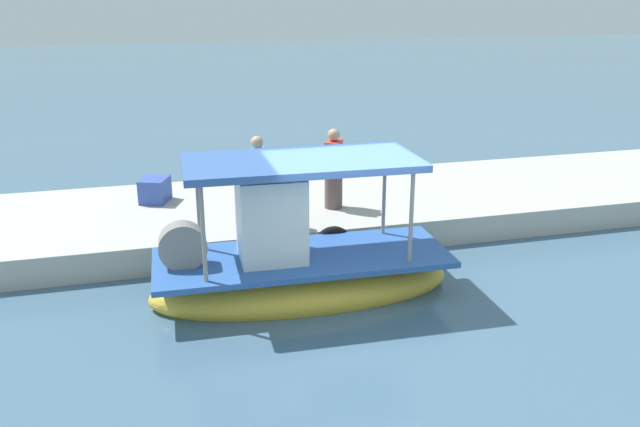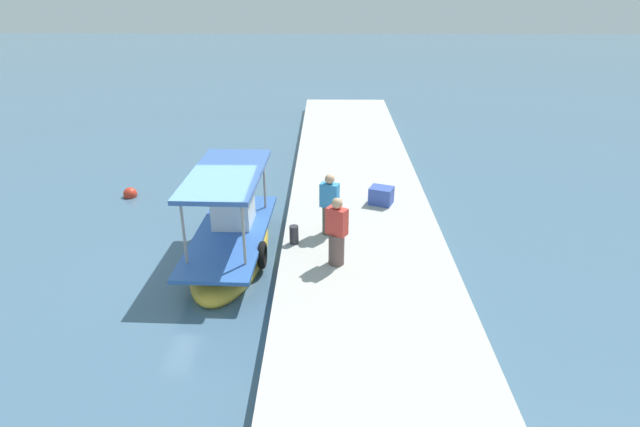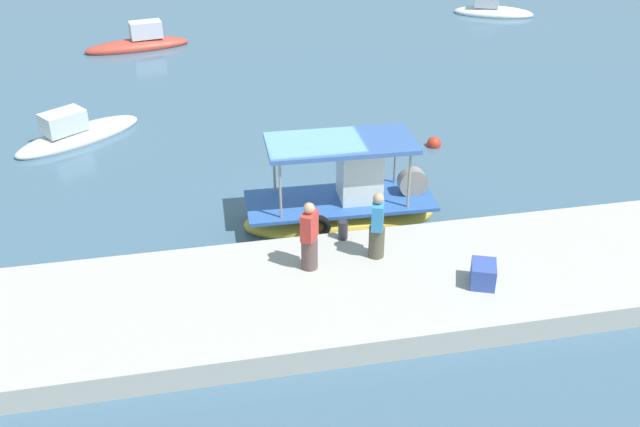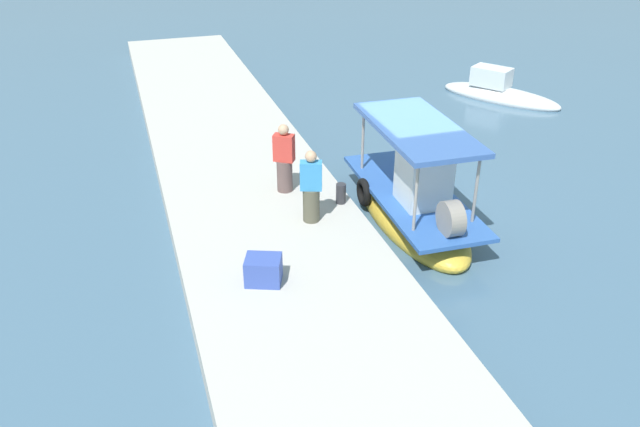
{
  "view_description": "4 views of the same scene",
  "coord_description": "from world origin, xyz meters",
  "px_view_note": "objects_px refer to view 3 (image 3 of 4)",
  "views": [
    {
      "loc": [
        3.12,
        9.77,
        5.12
      ],
      "look_at": [
        -0.1,
        -2.3,
        0.85
      ],
      "focal_mm": 36.81,
      "sensor_mm": 36.0,
      "label": 1
    },
    {
      "loc": [
        -12.15,
        -3.13,
        7.14
      ],
      "look_at": [
        1.15,
        -2.94,
        1.1
      ],
      "focal_mm": 29.75,
      "sensor_mm": 36.0,
      "label": 2
    },
    {
      "loc": [
        -3.31,
        -17.59,
        10.45
      ],
      "look_at": [
        -0.09,
        -1.64,
        1.02
      ],
      "focal_mm": 41.23,
      "sensor_mm": 36.0,
      "label": 3
    },
    {
      "loc": [
        13.23,
        -6.92,
        7.73
      ],
      "look_at": [
        1.37,
        -3.11,
        0.94
      ],
      "focal_mm": 35.71,
      "sensor_mm": 36.0,
      "label": 4
    }
  ],
  "objects_px": {
    "mooring_bollard": "(343,230)",
    "moored_boat_mid": "(77,134)",
    "cargo_crate": "(483,274)",
    "moored_boat_far": "(492,11)",
    "fisherman_near_bollard": "(309,239)",
    "marker_buoy": "(434,144)",
    "moored_boat_near": "(139,44)",
    "main_fishing_boat": "(343,206)",
    "fisherman_by_crate": "(377,228)"
  },
  "relations": [
    {
      "from": "fisherman_by_crate",
      "to": "mooring_bollard",
      "type": "height_order",
      "value": "fisherman_by_crate"
    },
    {
      "from": "cargo_crate",
      "to": "fisherman_by_crate",
      "type": "bearing_deg",
      "value": 142.19
    },
    {
      "from": "marker_buoy",
      "to": "moored_boat_far",
      "type": "relative_size",
      "value": 0.11
    },
    {
      "from": "fisherman_near_bollard",
      "to": "marker_buoy",
      "type": "bearing_deg",
      "value": 51.82
    },
    {
      "from": "marker_buoy",
      "to": "moored_boat_near",
      "type": "distance_m",
      "value": 16.3
    },
    {
      "from": "fisherman_near_bollard",
      "to": "moored_boat_far",
      "type": "xyz_separation_m",
      "value": [
        14.17,
        22.45,
        -1.2
      ]
    },
    {
      "from": "fisherman_by_crate",
      "to": "main_fishing_boat",
      "type": "bearing_deg",
      "value": 94.24
    },
    {
      "from": "moored_boat_near",
      "to": "main_fishing_boat",
      "type": "bearing_deg",
      "value": -71.6
    },
    {
      "from": "fisherman_by_crate",
      "to": "mooring_bollard",
      "type": "relative_size",
      "value": 3.47
    },
    {
      "from": "cargo_crate",
      "to": "moored_boat_far",
      "type": "height_order",
      "value": "cargo_crate"
    },
    {
      "from": "main_fishing_boat",
      "to": "mooring_bollard",
      "type": "bearing_deg",
      "value": -103.38
    },
    {
      "from": "main_fishing_boat",
      "to": "cargo_crate",
      "type": "height_order",
      "value": "main_fishing_boat"
    },
    {
      "from": "moored_boat_far",
      "to": "moored_boat_near",
      "type": "bearing_deg",
      "value": -172.75
    },
    {
      "from": "mooring_bollard",
      "to": "main_fishing_boat",
      "type": "bearing_deg",
      "value": 76.62
    },
    {
      "from": "fisherman_by_crate",
      "to": "moored_boat_near",
      "type": "distance_m",
      "value": 20.83
    },
    {
      "from": "cargo_crate",
      "to": "moored_boat_mid",
      "type": "xyz_separation_m",
      "value": [
        -9.98,
        11.51,
        -0.66
      ]
    },
    {
      "from": "fisherman_by_crate",
      "to": "moored_boat_near",
      "type": "relative_size",
      "value": 0.35
    },
    {
      "from": "fisherman_near_bollard",
      "to": "moored_boat_near",
      "type": "distance_m",
      "value": 20.58
    },
    {
      "from": "moored_boat_near",
      "to": "moored_boat_mid",
      "type": "xyz_separation_m",
      "value": [
        -1.96,
        -10.04,
        -0.03
      ]
    },
    {
      "from": "fisherman_near_bollard",
      "to": "marker_buoy",
      "type": "distance_m",
      "value": 9.18
    },
    {
      "from": "fisherman_by_crate",
      "to": "cargo_crate",
      "type": "relative_size",
      "value": 2.5
    },
    {
      "from": "fisherman_by_crate",
      "to": "moored_boat_near",
      "type": "height_order",
      "value": "fisherman_by_crate"
    },
    {
      "from": "main_fishing_boat",
      "to": "moored_boat_near",
      "type": "distance_m",
      "value": 18.19
    },
    {
      "from": "fisherman_near_bollard",
      "to": "marker_buoy",
      "type": "relative_size",
      "value": 3.7
    },
    {
      "from": "main_fishing_boat",
      "to": "mooring_bollard",
      "type": "xyz_separation_m",
      "value": [
        -0.41,
        -1.74,
        0.33
      ]
    },
    {
      "from": "main_fishing_boat",
      "to": "marker_buoy",
      "type": "height_order",
      "value": "main_fishing_boat"
    },
    {
      "from": "main_fishing_boat",
      "to": "fisherman_by_crate",
      "type": "relative_size",
      "value": 3.13
    },
    {
      "from": "fisherman_by_crate",
      "to": "mooring_bollard",
      "type": "distance_m",
      "value": 1.24
    },
    {
      "from": "marker_buoy",
      "to": "moored_boat_mid",
      "type": "xyz_separation_m",
      "value": [
        -11.84,
        2.92,
        0.1
      ]
    },
    {
      "from": "mooring_bollard",
      "to": "moored_boat_far",
      "type": "relative_size",
      "value": 0.11
    },
    {
      "from": "fisherman_by_crate",
      "to": "moored_boat_far",
      "type": "relative_size",
      "value": 0.38
    },
    {
      "from": "moored_boat_far",
      "to": "fisherman_near_bollard",
      "type": "bearing_deg",
      "value": -122.27
    },
    {
      "from": "moored_boat_mid",
      "to": "fisherman_by_crate",
      "type": "bearing_deg",
      "value": -51.39
    },
    {
      "from": "marker_buoy",
      "to": "moored_boat_far",
      "type": "height_order",
      "value": "moored_boat_far"
    },
    {
      "from": "fisherman_near_bollard",
      "to": "fisherman_by_crate",
      "type": "bearing_deg",
      "value": 5.91
    },
    {
      "from": "main_fishing_boat",
      "to": "moored_boat_far",
      "type": "xyz_separation_m",
      "value": [
        12.69,
        19.6,
        -0.32
      ]
    },
    {
      "from": "moored_boat_mid",
      "to": "moored_boat_near",
      "type": "bearing_deg",
      "value": 78.94
    },
    {
      "from": "moored_boat_near",
      "to": "moored_boat_far",
      "type": "height_order",
      "value": "moored_boat_near"
    },
    {
      "from": "mooring_bollard",
      "to": "marker_buoy",
      "type": "relative_size",
      "value": 1.05
    },
    {
      "from": "mooring_bollard",
      "to": "marker_buoy",
      "type": "bearing_deg",
      "value": 52.99
    },
    {
      "from": "fisherman_near_bollard",
      "to": "fisherman_by_crate",
      "type": "xyz_separation_m",
      "value": [
        1.68,
        0.17,
        -0.01
      ]
    },
    {
      "from": "main_fishing_boat",
      "to": "moored_boat_mid",
      "type": "relative_size",
      "value": 1.17
    },
    {
      "from": "cargo_crate",
      "to": "moored_boat_far",
      "type": "bearing_deg",
      "value": 66.45
    },
    {
      "from": "mooring_bollard",
      "to": "moored_boat_mid",
      "type": "distance_m",
      "value": 11.57
    },
    {
      "from": "main_fishing_boat",
      "to": "fisherman_by_crate",
      "type": "distance_m",
      "value": 2.81
    },
    {
      "from": "cargo_crate",
      "to": "moored_boat_near",
      "type": "bearing_deg",
      "value": 110.42
    },
    {
      "from": "main_fishing_boat",
      "to": "moored_boat_far",
      "type": "bearing_deg",
      "value": 57.08
    },
    {
      "from": "moored_boat_far",
      "to": "marker_buoy",
      "type": "bearing_deg",
      "value": -119.21
    },
    {
      "from": "moored_boat_mid",
      "to": "main_fishing_boat",
      "type": "bearing_deg",
      "value": -43.15
    },
    {
      "from": "mooring_bollard",
      "to": "moored_boat_mid",
      "type": "bearing_deg",
      "value": 129.14
    }
  ]
}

